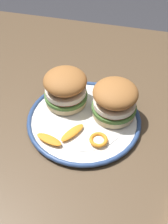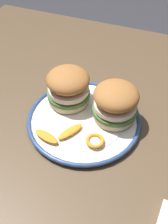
{
  "view_description": "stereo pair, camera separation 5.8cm",
  "coord_description": "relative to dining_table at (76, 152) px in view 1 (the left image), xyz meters",
  "views": [
    {
      "loc": [
        -0.49,
        -0.14,
        1.37
      ],
      "look_at": [
        0.03,
        -0.02,
        0.81
      ],
      "focal_mm": 46.89,
      "sensor_mm": 36.0,
      "label": 1
    },
    {
      "loc": [
        -0.47,
        -0.2,
        1.37
      ],
      "look_at": [
        0.03,
        -0.02,
        0.81
      ],
      "focal_mm": 46.89,
      "sensor_mm": 36.0,
      "label": 2
    }
  ],
  "objects": [
    {
      "name": "orange_peel_strip_long",
      "position": [
        -0.03,
        0.0,
        0.12
      ],
      "size": [
        0.08,
        0.06,
        0.01
      ],
      "color": "orange",
      "rests_on": "dinner_plate"
    },
    {
      "name": "sandwich_half_right",
      "position": [
        0.07,
        -0.09,
        0.17
      ],
      "size": [
        0.15,
        0.15,
        0.1
      ],
      "color": "beige",
      "rests_on": "dinner_plate"
    },
    {
      "name": "orange_peel_curled",
      "position": [
        -0.04,
        -0.07,
        0.12
      ],
      "size": [
        0.06,
        0.06,
        0.01
      ],
      "color": "orange",
      "rests_on": "dinner_plate"
    },
    {
      "name": "dining_table",
      "position": [
        0.0,
        0.0,
        0.0
      ],
      "size": [
        1.11,
        1.09,
        0.77
      ],
      "color": "brown",
      "rests_on": "ground"
    },
    {
      "name": "dinner_plate",
      "position": [
        0.03,
        -0.02,
        0.11
      ],
      "size": [
        0.31,
        0.31,
        0.02
      ],
      "color": "white",
      "rests_on": "dining_table"
    },
    {
      "name": "sandwich_half_left",
      "position": [
        0.08,
        0.05,
        0.17
      ],
      "size": [
        0.13,
        0.13,
        0.1
      ],
      "color": "beige",
      "rests_on": "dinner_plate"
    },
    {
      "name": "orange_peel_strip_short",
      "position": [
        -0.07,
        0.05,
        0.12
      ],
      "size": [
        0.04,
        0.07,
        0.01
      ],
      "color": "orange",
      "rests_on": "dinner_plate"
    }
  ]
}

